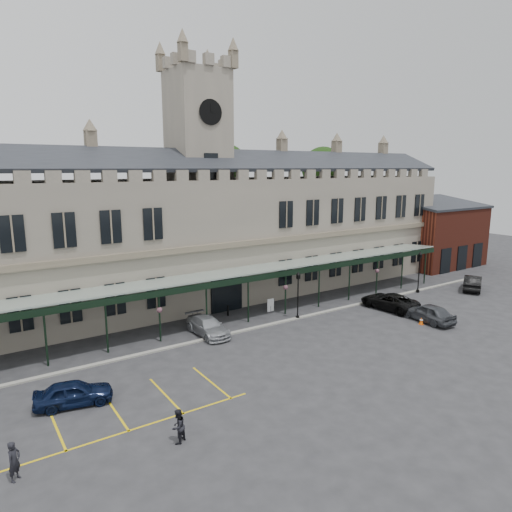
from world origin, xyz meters
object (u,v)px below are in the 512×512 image
lamp_post_mid (298,291)px  car_right_b (473,283)px  sign_board (271,305)px  car_van (389,301)px  car_taxi (208,326)px  person_b (178,426)px  station_building (201,236)px  person_a (14,461)px  lamp_post_right (419,268)px  car_right_a (428,313)px  clock_tower (199,167)px  traffic_cone (421,321)px  car_left_a (74,393)px

lamp_post_mid → car_right_b: size_ratio=0.87×
sign_board → car_van: 11.19m
car_taxi → person_b: (-7.97, -12.13, 0.15)m
lamp_post_mid → car_van: bearing=-15.8°
station_building → car_taxi: 11.91m
person_a → lamp_post_right: bearing=-32.0°
car_right_a → lamp_post_right: bearing=-134.3°
car_van → person_a: size_ratio=3.09×
clock_tower → person_b: bearing=-119.5°
traffic_cone → sign_board: 13.19m
station_building → clock_tower: bearing=90.0°
traffic_cone → car_van: 4.59m
station_building → car_right_b: 29.77m
clock_tower → person_a: (-19.20, -20.36, -12.22)m
lamp_post_right → person_b: lamp_post_right is taller
lamp_post_mid → car_right_a: size_ratio=0.90×
traffic_cone → person_b: (-24.18, -4.23, 0.55)m
station_building → car_taxi: bearing=-114.5°
sign_board → car_taxi: (-7.64, -2.13, 0.12)m
traffic_cone → sign_board: bearing=130.5°
traffic_cone → car_van: car_van is taller
car_right_b → person_a: person_a is taller
traffic_cone → car_van: size_ratio=0.11×
station_building → car_right_b: bearing=-27.3°
clock_tower → lamp_post_mid: clock_tower is taller
station_building → sign_board: bearing=-65.8°
lamp_post_right → sign_board: 17.32m
person_b → traffic_cone: bearing=159.3°
car_right_a → traffic_cone: bearing=11.5°
traffic_cone → car_left_a: (-27.58, 2.31, 0.41)m
lamp_post_mid → car_left_a: bearing=-166.7°
sign_board → clock_tower: bearing=116.6°
clock_tower → lamp_post_mid: bearing=-68.9°
lamp_post_mid → car_right_b: bearing=-7.7°
car_left_a → car_right_b: bearing=-76.0°
person_b → station_building: bearing=-150.2°
lamp_post_right → car_left_a: size_ratio=1.06×
station_building → clock_tower: size_ratio=2.42×
clock_tower → person_a: bearing=-133.3°
lamp_post_mid → lamp_post_right: 16.13m
car_right_b → lamp_post_right: bearing=36.1°
car_right_b → person_a: 45.70m
car_right_b → person_b: size_ratio=2.87×
lamp_post_mid → person_b: lamp_post_mid is taller
station_building → lamp_post_right: size_ratio=13.51×
car_right_a → car_van: bearing=-86.4°
car_taxi → car_right_a: (17.33, -7.75, 0.10)m
lamp_post_mid → car_van: 9.47m
traffic_cone → sign_board: sign_board is taller
sign_board → person_a: (-22.51, -12.91, 0.30)m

